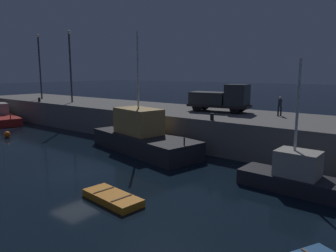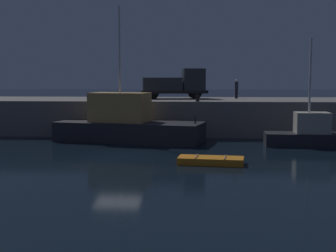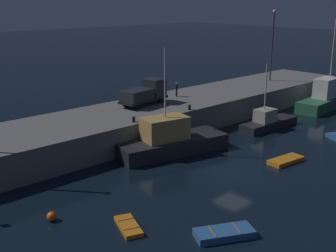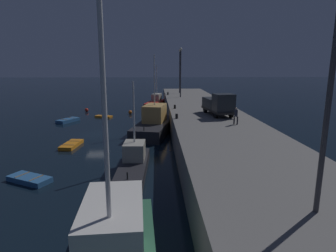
{
  "view_description": "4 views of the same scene",
  "coord_description": "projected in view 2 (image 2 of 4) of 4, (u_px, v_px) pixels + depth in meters",
  "views": [
    {
      "loc": [
        16.24,
        -11.49,
        6.24
      ],
      "look_at": [
        -0.35,
        9.89,
        1.62
      ],
      "focal_mm": 34.12,
      "sensor_mm": 36.0,
      "label": 1
    },
    {
      "loc": [
        4.44,
        -25.03,
        4.35
      ],
      "look_at": [
        2.22,
        8.43,
        0.91
      ],
      "focal_mm": 49.8,
      "sensor_mm": 36.0,
      "label": 2
    },
    {
      "loc": [
        -25.23,
        -19.84,
        13.24
      ],
      "look_at": [
        1.05,
        8.78,
        1.75
      ],
      "focal_mm": 46.2,
      "sensor_mm": 36.0,
      "label": 3
    },
    {
      "loc": [
        33.34,
        7.15,
        8.11
      ],
      "look_at": [
        -0.16,
        8.51,
        0.91
      ],
      "focal_mm": 30.54,
      "sensor_mm": 36.0,
      "label": 4
    }
  ],
  "objects": [
    {
      "name": "utility_truck",
      "position": [
        176.0,
        84.0,
        38.84
      ],
      "size": [
        5.75,
        2.79,
        2.49
      ],
      "color": "black",
      "rests_on": "pier_quay"
    },
    {
      "name": "fishing_boat_orange",
      "position": [
        320.0,
        135.0,
        30.02
      ],
      "size": [
        7.49,
        2.26,
        6.91
      ],
      "color": "#232328",
      "rests_on": "ground"
    },
    {
      "name": "fishing_boat_blue",
      "position": [
        127.0,
        125.0,
        32.26
      ],
      "size": [
        10.59,
        5.44,
        9.3
      ],
      "color": "#232328",
      "rests_on": "ground"
    },
    {
      "name": "rowboat_white_mid",
      "position": [
        211.0,
        161.0,
        23.72
      ],
      "size": [
        3.44,
        1.7,
        0.39
      ],
      "color": "orange",
      "rests_on": "ground"
    },
    {
      "name": "pier_quay",
      "position": [
        145.0,
        115.0,
        38.44
      ],
      "size": [
        66.67,
        8.6,
        2.66
      ],
      "color": "slate",
      "rests_on": "ground"
    },
    {
      "name": "dockworker",
      "position": [
        237.0,
        88.0,
        39.1
      ],
      "size": [
        0.39,
        0.39,
        1.6
      ],
      "color": "black",
      "rests_on": "pier_quay"
    },
    {
      "name": "bollard_east",
      "position": [
        106.0,
        98.0,
        34.84
      ],
      "size": [
        0.28,
        0.28,
        0.48
      ],
      "primitive_type": "cylinder",
      "color": "black",
      "rests_on": "pier_quay"
    },
    {
      "name": "ground_plane",
      "position": [
        118.0,
        158.0,
        25.58
      ],
      "size": [
        320.0,
        320.0,
        0.0
      ],
      "primitive_type": "plane",
      "color": "black"
    },
    {
      "name": "bollard_west",
      "position": [
        197.0,
        98.0,
        34.15
      ],
      "size": [
        0.28,
        0.28,
        0.49
      ],
      "primitive_type": "cylinder",
      "color": "black",
      "rests_on": "pier_quay"
    }
  ]
}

